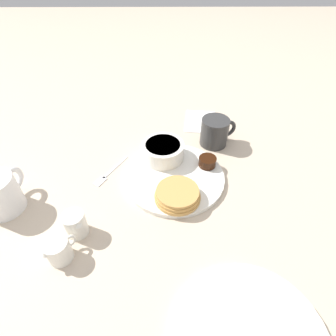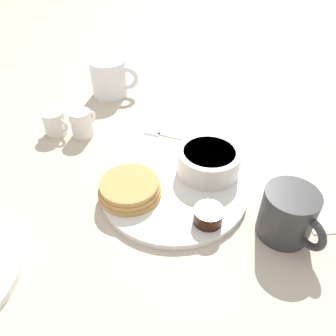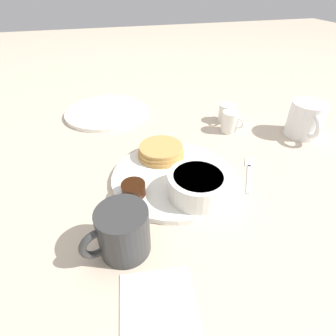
{
  "view_description": "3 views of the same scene",
  "coord_description": "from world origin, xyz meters",
  "px_view_note": "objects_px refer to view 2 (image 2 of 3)",
  "views": [
    {
      "loc": [
        0.49,
        -0.02,
        0.5
      ],
      "look_at": [
        0.02,
        -0.02,
        0.05
      ],
      "focal_mm": 28.0,
      "sensor_mm": 36.0,
      "label": 1
    },
    {
      "loc": [
        0.09,
        0.43,
        0.42
      ],
      "look_at": [
        0.01,
        -0.02,
        0.04
      ],
      "focal_mm": 35.0,
      "sensor_mm": 36.0,
      "label": 2
    },
    {
      "loc": [
        -0.43,
        0.13,
        0.37
      ],
      "look_at": [
        -0.0,
        0.01,
        0.03
      ],
      "focal_mm": 28.0,
      "sensor_mm": 36.0,
      "label": 3
    }
  ],
  "objects_px": {
    "bowl": "(209,160)",
    "coffee_mug": "(288,215)",
    "creamer_pitcher_far": "(55,123)",
    "fork": "(165,135)",
    "plate": "(174,188)",
    "creamer_pitcher_near": "(82,123)",
    "second_mug": "(110,78)"
  },
  "relations": [
    {
      "from": "plate",
      "to": "second_mug",
      "type": "relative_size",
      "value": 2.14
    },
    {
      "from": "fork",
      "to": "second_mug",
      "type": "height_order",
      "value": "second_mug"
    },
    {
      "from": "plate",
      "to": "fork",
      "type": "distance_m",
      "value": 0.18
    },
    {
      "from": "plate",
      "to": "fork",
      "type": "height_order",
      "value": "plate"
    },
    {
      "from": "creamer_pitcher_far",
      "to": "coffee_mug",
      "type": "bearing_deg",
      "value": 136.34
    },
    {
      "from": "plate",
      "to": "creamer_pitcher_near",
      "type": "xyz_separation_m",
      "value": [
        0.17,
        -0.22,
        0.02
      ]
    },
    {
      "from": "fork",
      "to": "second_mug",
      "type": "relative_size",
      "value": 0.97
    },
    {
      "from": "bowl",
      "to": "creamer_pitcher_near",
      "type": "distance_m",
      "value": 0.3
    },
    {
      "from": "coffee_mug",
      "to": "fork",
      "type": "bearing_deg",
      "value": -65.89
    },
    {
      "from": "fork",
      "to": "coffee_mug",
      "type": "bearing_deg",
      "value": 114.11
    },
    {
      "from": "fork",
      "to": "plate",
      "type": "bearing_deg",
      "value": 84.89
    },
    {
      "from": "coffee_mug",
      "to": "creamer_pitcher_far",
      "type": "distance_m",
      "value": 0.52
    },
    {
      "from": "bowl",
      "to": "coffee_mug",
      "type": "relative_size",
      "value": 1.05
    },
    {
      "from": "plate",
      "to": "bowl",
      "type": "bearing_deg",
      "value": -157.67
    },
    {
      "from": "creamer_pitcher_near",
      "to": "creamer_pitcher_far",
      "type": "relative_size",
      "value": 1.08
    },
    {
      "from": "plate",
      "to": "bowl",
      "type": "distance_m",
      "value": 0.08
    },
    {
      "from": "second_mug",
      "to": "plate",
      "type": "bearing_deg",
      "value": 103.09
    },
    {
      "from": "bowl",
      "to": "coffee_mug",
      "type": "height_order",
      "value": "coffee_mug"
    },
    {
      "from": "plate",
      "to": "second_mug",
      "type": "distance_m",
      "value": 0.42
    },
    {
      "from": "bowl",
      "to": "creamer_pitcher_near",
      "type": "bearing_deg",
      "value": -38.14
    },
    {
      "from": "bowl",
      "to": "second_mug",
      "type": "xyz_separation_m",
      "value": [
        0.17,
        -0.37,
        0.01
      ]
    },
    {
      "from": "plate",
      "to": "bowl",
      "type": "xyz_separation_m",
      "value": [
        -0.07,
        -0.03,
        0.03
      ]
    },
    {
      "from": "coffee_mug",
      "to": "creamer_pitcher_near",
      "type": "xyz_separation_m",
      "value": [
        0.32,
        -0.34,
        -0.01
      ]
    },
    {
      "from": "bowl",
      "to": "creamer_pitcher_near",
      "type": "relative_size",
      "value": 1.91
    },
    {
      "from": "creamer_pitcher_far",
      "to": "second_mug",
      "type": "height_order",
      "value": "second_mug"
    },
    {
      "from": "creamer_pitcher_far",
      "to": "second_mug",
      "type": "relative_size",
      "value": 0.46
    },
    {
      "from": "coffee_mug",
      "to": "creamer_pitcher_far",
      "type": "relative_size",
      "value": 1.95
    },
    {
      "from": "plate",
      "to": "coffee_mug",
      "type": "distance_m",
      "value": 0.2
    },
    {
      "from": "coffee_mug",
      "to": "creamer_pitcher_near",
      "type": "bearing_deg",
      "value": -47.09
    },
    {
      "from": "creamer_pitcher_far",
      "to": "fork",
      "type": "distance_m",
      "value": 0.25
    },
    {
      "from": "plate",
      "to": "creamer_pitcher_near",
      "type": "distance_m",
      "value": 0.27
    },
    {
      "from": "plate",
      "to": "coffee_mug",
      "type": "xyz_separation_m",
      "value": [
        -0.15,
        0.13,
        0.04
      ]
    }
  ]
}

